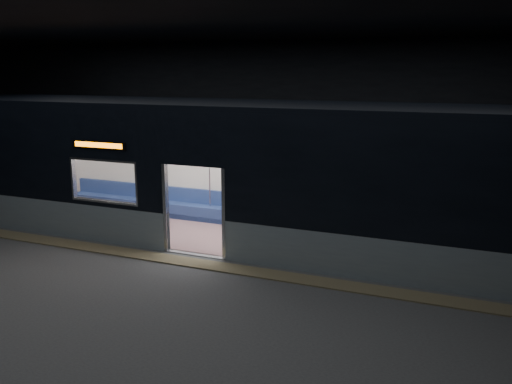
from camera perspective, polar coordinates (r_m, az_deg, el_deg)
The scene contains 7 objects.
station_floor at distance 11.55m, azimuth -8.91°, elevation -8.20°, with size 24.00×14.00×0.01m, color #47494C.
station_envelope at distance 10.81m, azimuth -9.58°, elevation 10.29°, with size 24.00×14.00×5.00m.
tactile_strip at distance 11.99m, azimuth -7.54°, elevation -7.27°, with size 22.80×0.50×0.03m, color #8C7F59.
metro_car at distance 13.22m, azimuth -3.46°, elevation 2.93°, with size 18.00×3.04×3.35m.
passenger at distance 14.36m, azimuth -1.93°, elevation -0.62°, with size 0.38×0.65×1.32m.
handbag at distance 14.21m, azimuth -2.37°, elevation -1.22°, with size 0.27×0.23×0.14m, color black.
transit_map at distance 13.30m, azimuth 18.97°, elevation 0.56°, with size 0.91×0.03×0.59m, color white.
Camera 1 is at (5.72, -9.16, 4.09)m, focal length 38.00 mm.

